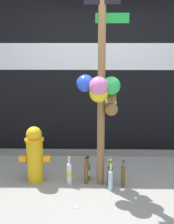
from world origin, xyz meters
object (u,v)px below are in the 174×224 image
(bottle_2, at_px, (88,171))
(bottle_5, at_px, (110,175))
(fire_hydrant, at_px, (35,154))
(bottle_4, at_px, (123,175))
(bottle_1, at_px, (86,172))
(memorial_post, at_px, (101,79))
(bottle_0, at_px, (111,179))
(bottle_3, at_px, (69,173))

(bottle_2, bearing_deg, bottle_5, -30.76)
(fire_hydrant, xyz_separation_m, bottle_4, (1.20, -0.16, -0.24))
(bottle_1, xyz_separation_m, bottle_4, (0.49, -0.09, -0.01))
(memorial_post, height_order, fire_hydrant, memorial_post)
(memorial_post, bearing_deg, bottle_0, -52.48)
(bottle_1, height_order, bottle_5, bottle_1)
(bottle_4, bearing_deg, bottle_5, 168.92)
(memorial_post, relative_size, bottle_2, 7.79)
(bottle_3, bearing_deg, bottle_2, 31.44)
(memorial_post, xyz_separation_m, bottle_0, (0.13, -0.17, -1.28))
(bottle_3, bearing_deg, bottle_0, -16.78)
(fire_hydrant, height_order, bottle_5, fire_hydrant)
(bottle_4, bearing_deg, bottle_3, 175.28)
(fire_hydrant, bearing_deg, bottle_5, -6.79)
(bottle_2, xyz_separation_m, bottle_5, (0.30, -0.18, 0.03))
(bottle_1, bearing_deg, bottle_2, 80.44)
(bottle_1, bearing_deg, memorial_post, -8.19)
(bottle_2, height_order, bottle_3, bottle_3)
(fire_hydrant, xyz_separation_m, bottle_0, (1.02, -0.26, -0.24))
(memorial_post, distance_m, bottle_5, 1.29)
(bottle_2, xyz_separation_m, bottle_3, (-0.25, -0.15, 0.04))
(memorial_post, bearing_deg, bottle_1, 171.81)
(memorial_post, distance_m, bottle_2, 1.32)
(bottle_0, relative_size, bottle_4, 1.02)
(fire_hydrant, height_order, bottle_4, fire_hydrant)
(bottle_3, bearing_deg, memorial_post, 0.76)
(bottle_2, bearing_deg, memorial_post, -41.06)
(bottle_4, xyz_separation_m, bottle_5, (-0.17, 0.03, -0.00))
(bottle_0, bearing_deg, bottle_5, 90.43)
(memorial_post, xyz_separation_m, fire_hydrant, (-0.89, 0.09, -1.04))
(memorial_post, xyz_separation_m, bottle_2, (-0.17, 0.15, -1.30))
(memorial_post, bearing_deg, fire_hydrant, 174.19)
(memorial_post, bearing_deg, bottle_3, -179.24)
(bottle_2, relative_size, bottle_5, 0.94)
(bottle_0, bearing_deg, memorial_post, 127.52)
(bottle_3, relative_size, bottle_4, 1.07)
(bottle_3, relative_size, bottle_5, 1.07)
(memorial_post, distance_m, bottle_4, 1.31)
(bottle_2, bearing_deg, fire_hydrant, -175.62)
(memorial_post, height_order, bottle_2, memorial_post)
(bottle_1, bearing_deg, bottle_0, -31.78)
(bottle_5, bearing_deg, bottle_4, -11.08)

